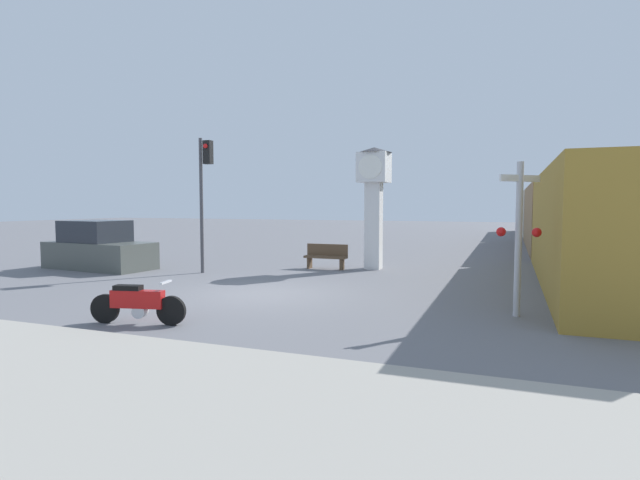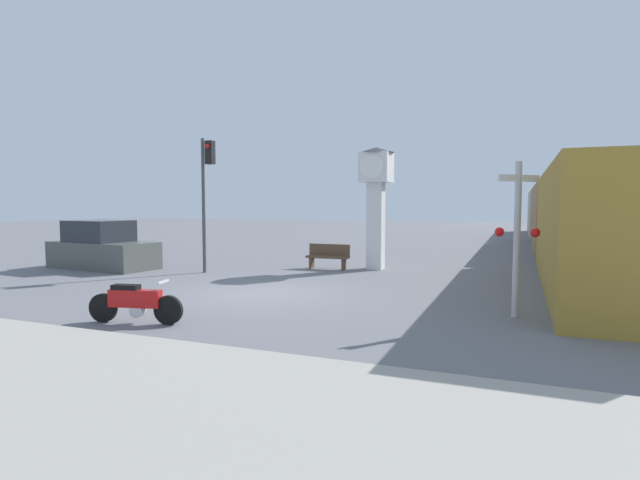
{
  "view_description": "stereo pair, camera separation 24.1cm",
  "coord_description": "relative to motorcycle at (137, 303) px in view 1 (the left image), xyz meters",
  "views": [
    {
      "loc": [
        6.18,
        -11.8,
        2.4
      ],
      "look_at": [
        1.19,
        1.31,
        1.39
      ],
      "focal_mm": 28.0,
      "sensor_mm": 36.0,
      "label": 1
    },
    {
      "loc": [
        6.4,
        -11.71,
        2.4
      ],
      "look_at": [
        1.19,
        1.31,
        1.39
      ],
      "focal_mm": 28.0,
      "sensor_mm": 36.0,
      "label": 2
    }
  ],
  "objects": [
    {
      "name": "ground_plane",
      "position": [
        0.75,
        3.89,
        -0.42
      ],
      "size": [
        120.0,
        120.0,
        0.0
      ],
      "primitive_type": "plane",
      "color": "slate"
    },
    {
      "name": "motorcycle",
      "position": [
        0.0,
        0.0,
        0.0
      ],
      "size": [
        1.97,
        0.62,
        0.88
      ],
      "rotation": [
        0.0,
        0.0,
        0.23
      ],
      "color": "black",
      "rests_on": "ground_plane"
    },
    {
      "name": "clock_tower",
      "position": [
        2.22,
        10.05,
        2.57
      ],
      "size": [
        1.3,
        1.3,
        4.49
      ],
      "color": "white",
      "rests_on": "ground_plane"
    },
    {
      "name": "freight_train",
      "position": [
        9.23,
        21.7,
        1.28
      ],
      "size": [
        2.8,
        39.15,
        3.4
      ],
      "color": "olive",
      "rests_on": "ground_plane"
    },
    {
      "name": "traffic_light",
      "position": [
        -2.98,
        6.86,
        2.77
      ],
      "size": [
        0.5,
        0.35,
        4.68
      ],
      "color": "#47474C",
      "rests_on": "ground_plane"
    },
    {
      "name": "railroad_crossing_signal",
      "position": [
        7.11,
        3.45,
        1.39
      ],
      "size": [
        0.9,
        0.82,
        3.3
      ],
      "color": "#B7B7BC",
      "rests_on": "ground_plane"
    },
    {
      "name": "bench",
      "position": [
        0.58,
        9.41,
        0.07
      ],
      "size": [
        1.6,
        0.44,
        0.92
      ],
      "color": "brown",
      "rests_on": "ground_plane"
    },
    {
      "name": "parked_car",
      "position": [
        -7.4,
        6.46,
        0.33
      ],
      "size": [
        4.36,
        2.2,
        1.8
      ],
      "rotation": [
        0.0,
        0.0,
        -0.1
      ],
      "color": "#4C514C",
      "rests_on": "ground_plane"
    }
  ]
}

